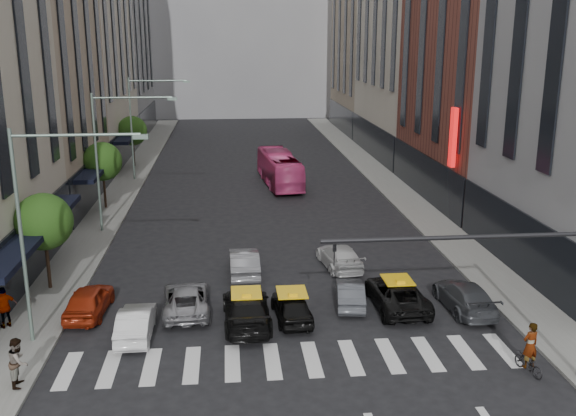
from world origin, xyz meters
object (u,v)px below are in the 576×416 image
object	(u,v)px
taxi_left	(247,309)
motorcycle	(528,363)
streetlamp_near	(43,208)
car_white_front	(136,322)
car_red	(89,300)
pedestrian_near	(18,362)
taxi_center	(292,306)
pedestrian_far	(5,307)
bus	(279,169)
streetlamp_mid	(111,144)
streetlamp_far	(142,115)

from	to	relation	value
taxi_left	motorcycle	distance (m)	11.97
streetlamp_near	car_white_front	bearing A→B (deg)	4.21
car_red	pedestrian_near	bearing A→B (deg)	82.96
streetlamp_near	taxi_left	xyz separation A→B (m)	(8.14, 1.04, -5.16)
taxi_center	pedestrian_near	world-z (taller)	pedestrian_near
pedestrian_far	motorcycle	bearing A→B (deg)	123.17
taxi_center	car_white_front	bearing A→B (deg)	4.69
car_red	motorcycle	distance (m)	19.33
streetlamp_near	taxi_left	distance (m)	9.69
taxi_center	bus	size ratio (longest dim) A/B	0.38
motorcycle	streetlamp_mid	bearing A→B (deg)	-62.29
streetlamp_far	motorcycle	size ratio (longest dim) A/B	5.81
car_white_front	taxi_left	distance (m)	4.87
motorcycle	pedestrian_far	distance (m)	22.06
streetlamp_near	motorcycle	size ratio (longest dim) A/B	5.81
streetlamp_far	motorcycle	bearing A→B (deg)	-62.66
streetlamp_far	car_red	xyz separation A→B (m)	(0.85, -29.22, -5.20)
streetlamp_near	streetlamp_mid	size ratio (longest dim) A/B	1.00
taxi_left	bus	size ratio (longest dim) A/B	0.50
streetlamp_mid	pedestrian_far	xyz separation A→B (m)	(-2.46, -14.57, -4.81)
streetlamp_mid	taxi_left	bearing A→B (deg)	-61.46
taxi_center	pedestrian_far	xyz separation A→B (m)	(-12.67, 0.12, 0.43)
car_red	motorcycle	size ratio (longest dim) A/B	2.66
bus	streetlamp_far	bearing A→B (deg)	-20.09
car_red	taxi_left	size ratio (longest dim) A/B	0.80
streetlamp_mid	taxi_left	distance (m)	17.79
pedestrian_near	motorcycle	bearing A→B (deg)	-96.76
streetlamp_near	bus	bearing A→B (deg)	67.53
streetlamp_mid	motorcycle	xyz separation A→B (m)	(18.81, -20.38, -5.50)
streetlamp_mid	taxi_left	world-z (taller)	streetlamp_mid
car_white_front	taxi_left	size ratio (longest dim) A/B	0.77
car_white_front	taxi_center	distance (m)	6.96
pedestrian_near	car_white_front	bearing A→B (deg)	-47.98
streetlamp_mid	pedestrian_near	xyz separation A→B (m)	(-0.36, -19.67, -4.82)
car_white_front	pedestrian_far	bearing A→B (deg)	-11.77
streetlamp_near	pedestrian_near	xyz separation A→B (m)	(-0.36, -3.67, -4.82)
streetlamp_near	streetlamp_mid	world-z (taller)	same
streetlamp_near	motorcycle	xyz separation A→B (m)	(18.81, -4.38, -5.50)
bus	motorcycle	size ratio (longest dim) A/B	6.68
streetlamp_near	pedestrian_far	size ratio (longest dim) A/B	4.78
taxi_left	pedestrian_far	xyz separation A→B (m)	(-10.60, 0.39, 0.34)
streetlamp_near	taxi_center	size ratio (longest dim) A/B	2.32
streetlamp_near	streetlamp_far	world-z (taller)	same
streetlamp_near	streetlamp_far	bearing A→B (deg)	90.00
streetlamp_near	motorcycle	world-z (taller)	streetlamp_near
pedestrian_far	bus	bearing A→B (deg)	-159.24
car_white_front	pedestrian_near	distance (m)	5.40
motorcycle	taxi_left	bearing A→B (deg)	-41.92
streetlamp_mid	pedestrian_near	bearing A→B (deg)	-91.04
car_white_front	taxi_left	world-z (taller)	taxi_left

